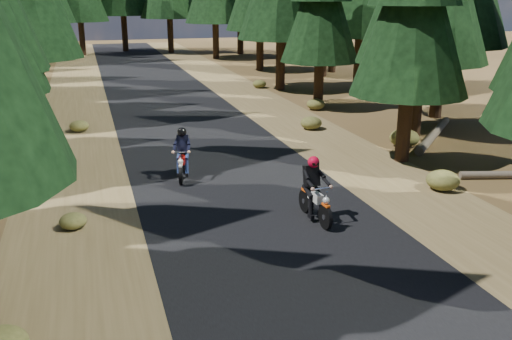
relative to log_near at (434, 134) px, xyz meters
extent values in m
plane|color=#443518|center=(-8.88, -6.88, -0.16)|extent=(120.00, 120.00, 0.00)
cube|color=black|center=(-8.88, -1.88, -0.15)|extent=(6.00, 100.00, 0.01)
cube|color=brown|center=(-13.48, -1.88, -0.16)|extent=(3.20, 100.00, 0.01)
cube|color=brown|center=(-4.28, -1.88, -0.16)|extent=(3.20, 100.00, 0.01)
cylinder|color=black|center=(-2.82, -2.40, 2.10)|extent=(0.48, 0.48, 4.52)
cone|color=black|center=(-2.82, -2.40, 4.92)|extent=(3.84, 3.84, 5.65)
cylinder|color=black|center=(-0.59, 0.51, 2.76)|extent=(0.53, 0.53, 5.84)
cylinder|color=black|center=(2.34, 3.46, 3.06)|extent=(0.56, 0.56, 6.43)
cylinder|color=black|center=(-15.23, 7.01, 2.70)|extent=(0.53, 0.53, 5.72)
cylinder|color=black|center=(-1.90, 7.19, 2.09)|extent=(0.48, 0.48, 4.51)
cone|color=black|center=(-1.90, 7.19, 4.91)|extent=(3.83, 3.83, 5.64)
cylinder|color=black|center=(1.60, 9.92, 3.08)|extent=(0.56, 0.56, 6.47)
cylinder|color=black|center=(-15.88, 13.87, 2.66)|extent=(0.53, 0.53, 5.64)
cylinder|color=black|center=(-1.95, 12.85, 2.75)|extent=(0.53, 0.53, 5.83)
cylinder|color=black|center=(2.64, 17.27, 2.15)|extent=(0.48, 0.48, 4.61)
cylinder|color=black|center=(-17.00, 20.57, 2.05)|extent=(0.48, 0.48, 4.42)
cone|color=black|center=(-17.00, 20.57, 4.81)|extent=(3.76, 3.76, 5.52)
cylinder|color=black|center=(-0.54, 21.53, 2.72)|extent=(0.53, 0.53, 5.76)
cylinder|color=black|center=(4.15, 25.20, 2.67)|extent=(0.53, 0.53, 5.66)
cylinder|color=black|center=(4.12, 19.12, 2.84)|extent=(0.54, 0.54, 6.00)
cylinder|color=black|center=(6.12, 11.12, 2.64)|extent=(0.52, 0.52, 5.60)
cylinder|color=black|center=(-15.88, 30.12, 3.04)|extent=(0.56, 0.56, 6.40)
cylinder|color=black|center=(-1.88, 30.12, 2.84)|extent=(0.54, 0.54, 6.00)
cylinder|color=black|center=(-18.88, 33.12, 3.24)|extent=(0.57, 0.57, 6.80)
cylinder|color=black|center=(1.12, 33.12, 3.04)|extent=(0.56, 0.56, 6.40)
cylinder|color=black|center=(-12.88, 36.12, 2.84)|extent=(0.54, 0.54, 6.00)
cylinder|color=black|center=(-4.88, 36.12, 3.04)|extent=(0.56, 0.56, 6.40)
cylinder|color=black|center=(-8.88, 39.12, 3.24)|extent=(0.57, 0.57, 6.80)
cylinder|color=black|center=(4.12, 29.12, 2.84)|extent=(0.54, 0.54, 6.00)
cylinder|color=#4C4233|center=(0.00, 0.00, 0.00)|extent=(4.13, 4.36, 0.32)
ellipsoid|color=#474C1E|center=(-13.30, 5.15, 0.07)|extent=(0.78, 0.78, 0.47)
ellipsoid|color=#474C1E|center=(-15.65, 10.37, 0.17)|extent=(1.09, 1.09, 0.65)
ellipsoid|color=#474C1E|center=(-4.02, 2.83, 0.11)|extent=(0.89, 0.89, 0.53)
ellipsoid|color=#474C1E|center=(-1.77, -0.77, 0.17)|extent=(1.10, 1.10, 0.66)
ellipsoid|color=#474C1E|center=(-2.94, 13.77, 0.08)|extent=(0.81, 0.81, 0.48)
ellipsoid|color=#474C1E|center=(-3.24, -5.39, 0.13)|extent=(0.96, 0.96, 0.57)
ellipsoid|color=#474C1E|center=(-13.47, -5.30, 0.04)|extent=(0.65, 0.65, 0.39)
ellipsoid|color=#474C1E|center=(-2.24, 6.64, 0.11)|extent=(0.89, 0.89, 0.54)
cube|color=black|center=(-7.67, -6.49, 0.94)|extent=(0.37, 0.24, 0.52)
sphere|color=red|center=(-7.67, -6.49, 1.33)|extent=(0.31, 0.31, 0.29)
cube|color=black|center=(-10.26, -2.20, 0.90)|extent=(0.39, 0.30, 0.51)
sphere|color=black|center=(-10.26, -2.20, 1.27)|extent=(0.35, 0.35, 0.28)
camera|label=1|loc=(-12.88, -18.79, 5.30)|focal=40.00mm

